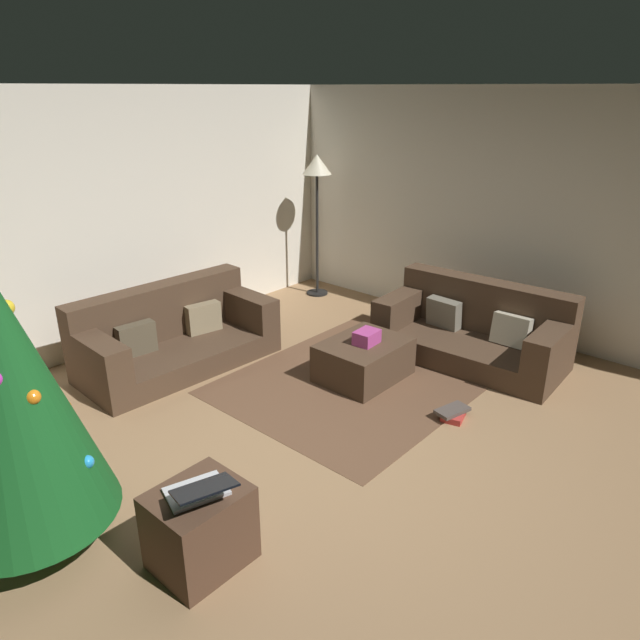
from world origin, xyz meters
TOP-DOWN VIEW (x-y plane):
  - ground_plane at (0.00, 0.00)m, footprint 6.40×6.40m
  - rear_partition at (0.00, 3.14)m, footprint 6.40×0.12m
  - corner_partition at (3.14, 0.00)m, footprint 0.12×6.40m
  - couch_left at (0.15, 2.25)m, footprint 1.93×0.96m
  - couch_right at (2.25, 0.09)m, footprint 0.97×1.85m
  - ottoman at (1.15, 0.64)m, footprint 0.81×0.63m
  - gift_box at (1.14, 0.61)m, footprint 0.24×0.19m
  - tv_remote at (1.31, 0.69)m, footprint 0.08×0.17m
  - christmas_tree at (-1.88, 0.80)m, footprint 1.02×1.02m
  - side_table at (-1.31, -0.07)m, footprint 0.52×0.44m
  - laptop at (-1.33, -0.12)m, footprint 0.42×0.45m
  - book_stack at (1.06, -0.37)m, footprint 0.32×0.24m
  - corner_lamp at (2.65, 2.58)m, footprint 0.36×0.36m
  - area_rug at (1.15, 0.64)m, footprint 2.60×2.00m

SIDE VIEW (x-z plane):
  - ground_plane at x=0.00m, z-range 0.00..0.00m
  - area_rug at x=1.15m, z-range 0.00..0.01m
  - book_stack at x=1.06m, z-range 0.00..0.09m
  - ottoman at x=1.15m, z-range 0.00..0.37m
  - side_table at x=-1.31m, z-range 0.00..0.49m
  - couch_right at x=2.25m, z-range -0.09..0.67m
  - couch_left at x=0.15m, z-range -0.09..0.68m
  - tv_remote at x=1.31m, z-range 0.37..0.39m
  - gift_box at x=1.14m, z-range 0.37..0.49m
  - laptop at x=-1.33m, z-range 0.46..0.63m
  - christmas_tree at x=-1.88m, z-range 0.07..2.00m
  - rear_partition at x=0.00m, z-range 0.00..2.60m
  - corner_partition at x=3.14m, z-range 0.00..2.60m
  - corner_lamp at x=2.65m, z-range 0.64..2.45m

